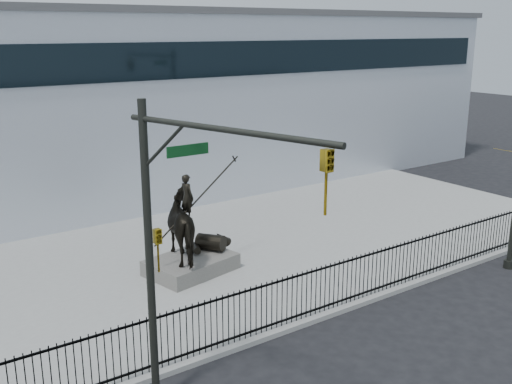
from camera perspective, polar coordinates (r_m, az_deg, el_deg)
ground at (r=18.32m, az=11.37°, el=-12.14°), size 120.00×120.00×0.00m
plaza at (r=23.17m, az=-1.28°, el=-5.64°), size 30.00×12.00×0.15m
building at (r=33.45m, az=-14.04°, el=8.23°), size 44.00×14.00×9.00m
picket_fence at (r=18.72m, az=8.72°, el=-8.34°), size 22.10×0.10×1.50m
statue_plinth at (r=21.08m, az=-6.21°, el=-6.89°), size 3.22×2.51×0.54m
equestrian_statue at (r=20.63m, az=-6.20°, el=-3.24°), size 3.64×2.62×3.14m
traffic_signal_left at (r=12.40m, az=-7.52°, el=-5.23°), size 1.52×4.84×7.00m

